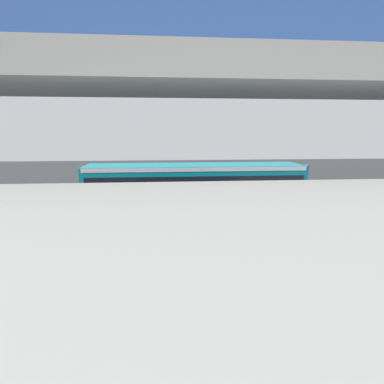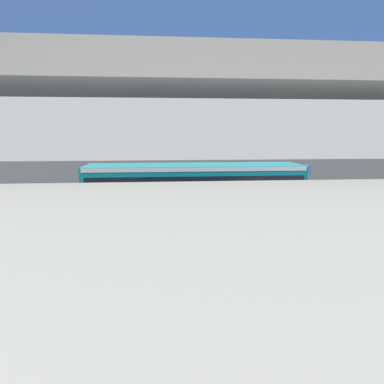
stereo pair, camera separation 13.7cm
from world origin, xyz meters
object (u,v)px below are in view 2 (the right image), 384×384
at_px(pedestrian, 247,190).
at_px(traffic_sign, 307,178).
at_px(city_bus, 194,188).
at_px(parked_van, 326,217).

bearing_deg(pedestrian, traffic_sign, 156.11).
distance_m(city_bus, pedestrian, 6.28).
relative_size(parked_van, pedestrian, 2.68).
bearing_deg(parked_van, traffic_sign, -107.56).
distance_m(pedestrian, traffic_sign, 4.01).
bearing_deg(traffic_sign, parked_van, 72.44).
bearing_deg(pedestrian, city_bus, 48.27).
xyz_separation_m(parked_van, traffic_sign, (-2.24, -7.09, 0.71)).
height_order(parked_van, traffic_sign, traffic_sign).
bearing_deg(traffic_sign, pedestrian, -23.89).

